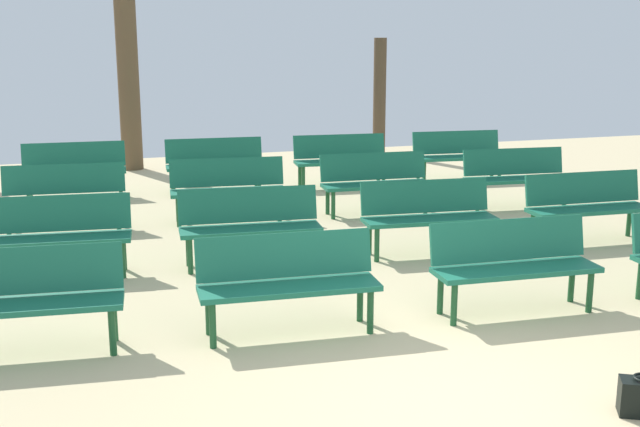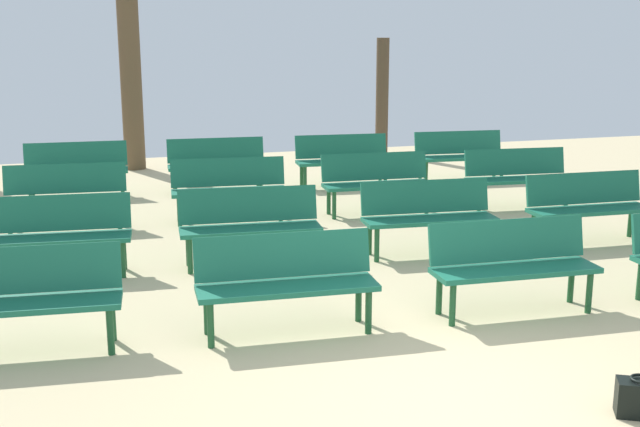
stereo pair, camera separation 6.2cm
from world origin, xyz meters
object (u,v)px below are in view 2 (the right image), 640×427
(bench_r2_c2, at_px, (377,179))
(tree_2, at_px, (131,77))
(bench_r1_c3, at_px, (588,203))
(bench_r3_c0, at_px, (76,166))
(bench_r0_c0, at_px, (23,294))
(bench_r2_c1, at_px, (229,185))
(bench_r3_c2, at_px, (343,157))
(handbag, at_px, (640,398))
(bench_r1_c1, at_px, (250,222))
(bench_r2_c0, at_px, (65,193))
(bench_r3_c1, at_px, (217,161))
(bench_r1_c2, at_px, (428,212))
(bench_r1_c0, at_px, (56,231))
(bench_r0_c2, at_px, (512,261))
(bench_r3_c3, at_px, (460,153))
(bench_r2_c3, at_px, (518,174))
(bench_r0_c1, at_px, (286,277))
(tree_0, at_px, (382,97))

(bench_r2_c2, height_order, tree_2, tree_2)
(bench_r1_c3, xyz_separation_m, bench_r3_c0, (-6.18, 4.76, 0.00))
(bench_r0_c0, xyz_separation_m, bench_r3_c0, (0.45, 6.44, 0.00))
(bench_r2_c1, distance_m, bench_r3_c2, 3.04)
(bench_r0_c0, height_order, handbag, bench_r0_c0)
(bench_r3_c0, bearing_deg, bench_r1_c1, -64.18)
(bench_r2_c0, bearing_deg, bench_r3_c1, 45.17)
(bench_r1_c2, xyz_separation_m, bench_r2_c1, (-1.98, 2.35, 0.00))
(bench_r1_c0, bearing_deg, tree_2, 84.77)
(bench_r0_c2, height_order, handbag, bench_r0_c2)
(bench_r1_c1, xyz_separation_m, bench_r3_c3, (4.63, 3.98, 0.00))
(bench_r2_c1, bearing_deg, bench_r2_c3, 0.91)
(bench_r2_c2, distance_m, bench_r3_c0, 4.87)
(bench_r3_c2, bearing_deg, bench_r0_c2, -88.70)
(bench_r0_c1, relative_size, bench_r3_c0, 1.00)
(bench_r0_c2, relative_size, bench_r2_c1, 0.99)
(bench_r2_c1, relative_size, bench_r2_c2, 1.01)
(bench_r1_c0, xyz_separation_m, bench_r1_c1, (2.11, -0.20, 0.00))
(bench_r0_c0, relative_size, bench_r1_c1, 1.00)
(bench_r1_c3, height_order, bench_r3_c0, same)
(bench_r1_c0, xyz_separation_m, bench_r3_c0, (0.23, 4.30, 0.00))
(handbag, bearing_deg, bench_r3_c3, 71.69)
(bench_r1_c0, bearing_deg, bench_r2_c0, 93.68)
(bench_r0_c0, height_order, tree_0, tree_0)
(bench_r2_c2, bearing_deg, tree_2, 125.74)
(bench_r3_c1, distance_m, tree_0, 5.11)
(bench_r2_c2, relative_size, bench_r3_c3, 0.99)
(bench_r2_c1, distance_m, bench_r3_c0, 3.08)
(bench_r2_c0, relative_size, tree_2, 0.47)
(bench_r0_c0, distance_m, bench_r1_c3, 6.85)
(bench_r1_c0, distance_m, bench_r2_c2, 4.80)
(bench_r0_c2, distance_m, bench_r1_c2, 2.11)
(bench_r0_c2, relative_size, bench_r2_c3, 0.99)
(bench_r0_c0, bearing_deg, bench_r1_c1, 45.14)
(bench_r1_c3, relative_size, bench_r3_c0, 1.00)
(bench_r1_c3, height_order, bench_r3_c1, same)
(bench_r1_c3, height_order, bench_r3_c2, same)
(bench_r1_c0, xyz_separation_m, bench_r2_c3, (6.63, 1.62, 0.00))
(bench_r2_c0, bearing_deg, bench_r3_c0, 91.27)
(bench_r0_c2, xyz_separation_m, bench_r1_c0, (-4.18, 2.46, 0.00))
(bench_r1_c0, xyz_separation_m, bench_r1_c3, (6.41, -0.47, 0.00))
(bench_r1_c2, bearing_deg, bench_r3_c0, 135.66)
(bench_r3_c3, xyz_separation_m, tree_2, (-5.43, 2.95, 1.25))
(bench_r0_c1, distance_m, bench_r3_c3, 7.75)
(bench_r1_c2, relative_size, bench_r2_c3, 1.00)
(bench_r2_c1, height_order, bench_r3_c1, same)
(tree_2, bearing_deg, bench_r2_c0, -105.03)
(bench_r1_c0, height_order, bench_r1_c1, same)
(bench_r0_c1, bearing_deg, bench_r2_c2, 63.05)
(bench_r2_c3, xyz_separation_m, bench_r3_c1, (-4.16, 2.50, 0.00))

